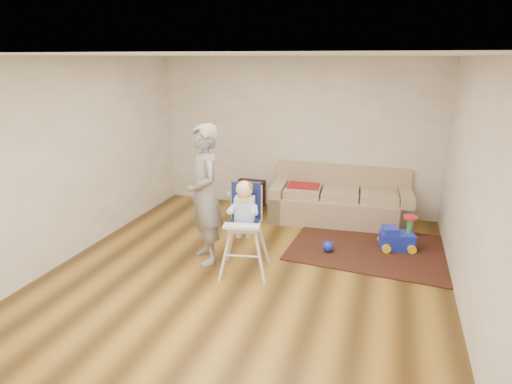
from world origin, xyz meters
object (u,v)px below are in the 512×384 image
(side_table, at_px, (249,196))
(ride_on_toy, at_px, (398,232))
(toy_ball, at_px, (328,246))
(high_chair, at_px, (245,229))
(adult, at_px, (205,195))
(sofa, at_px, (340,196))

(side_table, xyz_separation_m, ride_on_toy, (2.61, -1.03, 0.02))
(side_table, xyz_separation_m, toy_ball, (1.68, -1.44, -0.16))
(high_chair, height_order, adult, adult)
(side_table, xyz_separation_m, high_chair, (0.73, -2.34, 0.35))
(high_chair, xyz_separation_m, adult, (-0.62, 0.17, 0.34))
(sofa, distance_m, adult, 2.62)
(ride_on_toy, bearing_deg, toy_ball, -170.01)
(toy_ball, bearing_deg, sofa, 90.69)
(side_table, bearing_deg, sofa, -4.03)
(side_table, height_order, adult, adult)
(sofa, distance_m, ride_on_toy, 1.33)
(high_chair, distance_m, adult, 0.73)
(high_chair, bearing_deg, adult, 153.45)
(ride_on_toy, distance_m, high_chair, 2.31)
(sofa, distance_m, high_chair, 2.42)
(side_table, relative_size, ride_on_toy, 0.99)
(sofa, bearing_deg, ride_on_toy, -48.08)
(adult, bearing_deg, toy_ball, 75.65)
(ride_on_toy, bearing_deg, high_chair, -158.85)
(ride_on_toy, xyz_separation_m, high_chair, (-1.88, -1.31, 0.32))
(side_table, relative_size, adult, 0.27)
(ride_on_toy, bearing_deg, side_table, 144.72)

